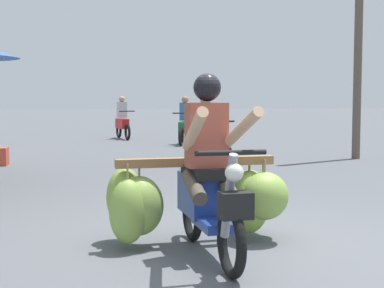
# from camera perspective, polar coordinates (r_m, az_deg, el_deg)

# --- Properties ---
(ground_plane) EXTENTS (120.00, 120.00, 0.00)m
(ground_plane) POSITION_cam_1_polar(r_m,az_deg,el_deg) (5.46, 6.29, -10.05)
(ground_plane) COLOR #56595E
(motorbike_main_loaded) EXTENTS (1.80, 1.86, 1.58)m
(motorbike_main_loaded) POSITION_cam_1_polar(r_m,az_deg,el_deg) (5.40, 1.41, -4.88)
(motorbike_main_loaded) COLOR black
(motorbike_main_loaded) RESTS_ON ground
(motorbike_distant_ahead_left) EXTENTS (0.60, 1.60, 1.40)m
(motorbike_distant_ahead_left) POSITION_cam_1_polar(r_m,az_deg,el_deg) (19.22, -6.81, 2.19)
(motorbike_distant_ahead_left) COLOR black
(motorbike_distant_ahead_left) RESTS_ON ground
(motorbike_distant_ahead_right) EXTENTS (0.68, 1.57, 1.40)m
(motorbike_distant_ahead_right) POSITION_cam_1_polar(r_m,az_deg,el_deg) (16.88, -0.70, 1.89)
(motorbike_distant_ahead_right) COLOR black
(motorbike_distant_ahead_right) RESTS_ON ground
(motorbike_distant_far_ahead) EXTENTS (0.79, 1.52, 1.40)m
(motorbike_distant_far_ahead) POSITION_cam_1_polar(r_m,az_deg,el_deg) (11.38, 1.39, 0.55)
(motorbike_distant_far_ahead) COLOR black
(motorbike_distant_far_ahead) RESTS_ON ground
(utility_pole) EXTENTS (0.18, 0.18, 6.98)m
(utility_pole) POSITION_cam_1_polar(r_m,az_deg,el_deg) (13.61, 16.01, 13.40)
(utility_pole) COLOR brown
(utility_pole) RESTS_ON ground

